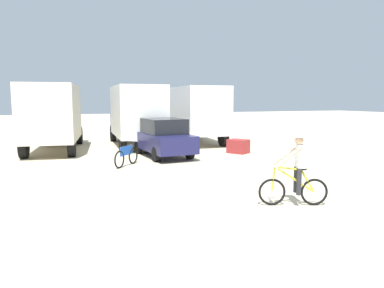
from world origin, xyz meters
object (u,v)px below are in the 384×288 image
at_px(box_truck_cream_rv, 54,114).
at_px(bicycle_spare, 127,156).
at_px(sedan_parked, 163,137).
at_px(box_truck_avon_van, 194,112).
at_px(box_truck_white_box, 135,113).
at_px(cyclist_orange_shirt, 296,172).
at_px(supply_crate, 238,146).

height_order(box_truck_cream_rv, bicycle_spare, box_truck_cream_rv).
distance_m(sedan_parked, bicycle_spare, 2.79).
bearing_deg(sedan_parked, box_truck_cream_rv, 140.62).
bearing_deg(box_truck_avon_van, box_truck_white_box, -175.08).
bearing_deg(box_truck_white_box, box_truck_avon_van, 4.92).
bearing_deg(box_truck_avon_van, sedan_parked, -126.40).
bearing_deg(cyclist_orange_shirt, sedan_parked, 94.94).
bearing_deg(box_truck_avon_van, supply_crate, -85.70).
relative_size(box_truck_avon_van, cyclist_orange_shirt, 3.79).
bearing_deg(supply_crate, box_truck_avon_van, 94.30).
bearing_deg(cyclist_orange_shirt, box_truck_cream_rv, 113.23).
height_order(box_truck_white_box, cyclist_orange_shirt, box_truck_white_box).
distance_m(bicycle_spare, supply_crate, 5.99).
relative_size(box_truck_cream_rv, bicycle_spare, 5.31).
bearing_deg(box_truck_white_box, cyclist_orange_shirt, -85.36).
distance_m(box_truck_cream_rv, supply_crate, 9.47).
relative_size(sedan_parked, cyclist_orange_shirt, 2.36).
bearing_deg(bicycle_spare, sedan_parked, 41.28).
bearing_deg(box_truck_white_box, sedan_parked, -85.97).
height_order(cyclist_orange_shirt, supply_crate, cyclist_orange_shirt).
distance_m(box_truck_cream_rv, sedan_parked, 6.06).
height_order(cyclist_orange_shirt, bicycle_spare, cyclist_orange_shirt).
xyz_separation_m(box_truck_cream_rv, bicycle_spare, (2.56, -5.61, -1.48)).
bearing_deg(box_truck_avon_van, box_truck_cream_rv, -174.43).
relative_size(sedan_parked, supply_crate, 4.59).
distance_m(box_truck_avon_van, cyclist_orange_shirt, 13.60).
bearing_deg(sedan_parked, box_truck_avon_van, 53.60).
bearing_deg(supply_crate, cyclist_orange_shirt, -109.64).
distance_m(box_truck_white_box, box_truck_avon_van, 3.68).
bearing_deg(bicycle_spare, cyclist_orange_shirt, -67.82).
height_order(box_truck_white_box, sedan_parked, box_truck_white_box).
relative_size(box_truck_cream_rv, sedan_parked, 1.63).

